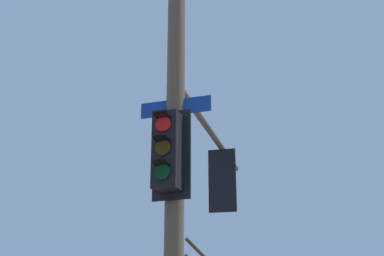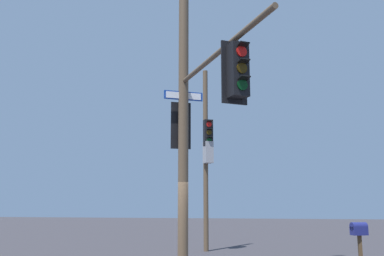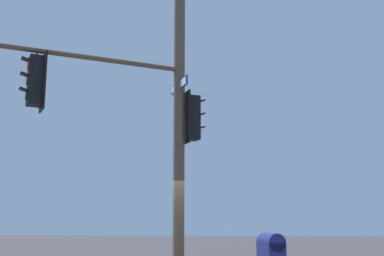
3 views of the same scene
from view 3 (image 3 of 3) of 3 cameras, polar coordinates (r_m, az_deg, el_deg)
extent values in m
cylinder|color=brown|center=(11.92, -1.52, 5.50)|extent=(0.28, 0.28, 9.90)
cylinder|color=brown|center=(11.36, -13.05, 8.29)|extent=(2.46, 4.32, 0.12)
cube|color=black|center=(11.02, -18.15, 5.34)|extent=(0.46, 0.44, 1.10)
cube|color=black|center=(11.04, -17.28, 5.25)|extent=(0.50, 0.33, 1.30)
cylinder|color=red|center=(11.10, -18.90, 7.10)|extent=(0.20, 0.14, 0.22)
cube|color=black|center=(11.13, -19.24, 7.73)|extent=(0.26, 0.25, 0.06)
cylinder|color=#352504|center=(11.00, -19.00, 5.42)|extent=(0.20, 0.14, 0.22)
cube|color=black|center=(11.03, -19.35, 6.05)|extent=(0.26, 0.25, 0.06)
cylinder|color=black|center=(10.91, -19.11, 3.70)|extent=(0.20, 0.14, 0.22)
cube|color=black|center=(10.94, -19.47, 4.35)|extent=(0.26, 0.25, 0.06)
cylinder|color=brown|center=(11.21, -17.96, 8.41)|extent=(0.04, 0.04, 0.15)
cube|color=black|center=(11.84, 0.06, 1.17)|extent=(0.45, 0.42, 1.10)
cube|color=black|center=(11.78, -0.72, 1.23)|extent=(0.52, 0.27, 1.30)
cylinder|color=red|center=(11.97, 0.80, 2.71)|extent=(0.21, 0.12, 0.22)
cube|color=black|center=(12.03, 1.13, 3.23)|extent=(0.26, 0.23, 0.06)
cylinder|color=#352504|center=(11.90, 0.80, 1.11)|extent=(0.21, 0.12, 0.22)
cube|color=black|center=(11.95, 1.14, 1.65)|extent=(0.26, 0.23, 0.06)
cylinder|color=black|center=(11.83, 0.81, -0.50)|extent=(0.21, 0.12, 0.22)
cube|color=black|center=(11.88, 1.14, 0.05)|extent=(0.26, 0.23, 0.06)
cube|color=navy|center=(11.90, -1.52, 5.09)|extent=(1.00, 0.52, 0.24)
cube|color=white|center=(11.89, -1.61, 5.10)|extent=(0.90, 0.45, 0.18)
cube|color=navy|center=(6.64, 9.38, -14.29)|extent=(0.49, 0.37, 0.24)
cylinder|color=navy|center=(6.63, 9.35, -13.26)|extent=(0.49, 0.37, 0.24)
camera|label=1|loc=(17.12, 18.11, -9.71)|focal=50.25mm
camera|label=2|loc=(15.44, -48.15, -5.77)|focal=39.15mm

